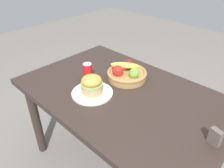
{
  "coord_description": "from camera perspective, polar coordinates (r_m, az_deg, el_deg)",
  "views": [
    {
      "loc": [
        0.78,
        -0.91,
        1.57
      ],
      "look_at": [
        -0.05,
        -0.05,
        0.81
      ],
      "focal_mm": 34.78,
      "sensor_mm": 36.0,
      "label": 1
    }
  ],
  "objects": [
    {
      "name": "soda_can",
      "position": [
        1.57,
        -6.41,
        3.27
      ],
      "size": [
        0.07,
        0.07,
        0.13
      ],
      "color": "red",
      "rests_on": "dining_table"
    },
    {
      "name": "dining_table",
      "position": [
        1.51,
        2.62,
        -5.2
      ],
      "size": [
        1.4,
        0.9,
        0.75
      ],
      "color": "#2D231E",
      "rests_on": "ground_plane"
    },
    {
      "name": "plate",
      "position": [
        1.44,
        -5.2,
        -2.34
      ],
      "size": [
        0.27,
        0.27,
        0.01
      ],
      "primitive_type": "cylinder",
      "color": "silver",
      "rests_on": "dining_table"
    },
    {
      "name": "sandwich",
      "position": [
        1.4,
        -5.33,
        -0.07
      ],
      "size": [
        0.15,
        0.15,
        0.12
      ],
      "color": "tan",
      "rests_on": "plate"
    },
    {
      "name": "ground_plane",
      "position": [
        1.98,
        2.13,
        -20.26
      ],
      "size": [
        8.0,
        8.0,
        0.0
      ],
      "primitive_type": "plane",
      "color": "slate"
    },
    {
      "name": "napkin_holder",
      "position": [
        1.19,
        25.49,
        -12.49
      ],
      "size": [
        0.07,
        0.05,
        0.09
      ],
      "primitive_type": "cube",
      "rotation": [
        0.0,
        0.0,
        -0.28
      ],
      "color": "#594C47",
      "rests_on": "dining_table"
    },
    {
      "name": "fruit_basket",
      "position": [
        1.58,
        3.87,
        2.84
      ],
      "size": [
        0.29,
        0.29,
        0.14
      ],
      "color": "#9E7542",
      "rests_on": "dining_table"
    }
  ]
}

